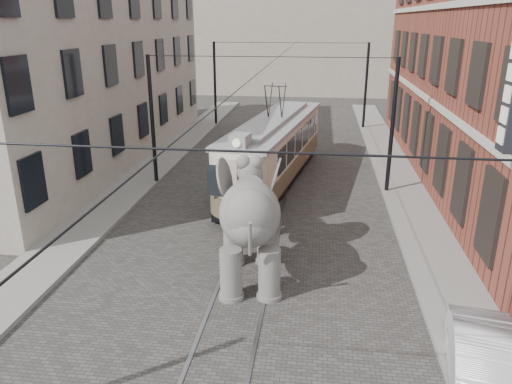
# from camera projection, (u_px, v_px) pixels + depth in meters

# --- Properties ---
(ground) EXTENTS (120.00, 120.00, 0.00)m
(ground) POSITION_uv_depth(u_px,v_px,m) (256.00, 243.00, 17.33)
(ground) COLOR #423F3D
(tram_rails) EXTENTS (1.54, 80.00, 0.02)m
(tram_rails) POSITION_uv_depth(u_px,v_px,m) (256.00, 242.00, 17.32)
(tram_rails) COLOR slate
(tram_rails) RESTS_ON ground
(sidewalk_right) EXTENTS (2.00, 60.00, 0.15)m
(sidewalk_right) POSITION_uv_depth(u_px,v_px,m) (432.00, 251.00, 16.57)
(sidewalk_right) COLOR slate
(sidewalk_right) RESTS_ON ground
(sidewalk_left) EXTENTS (2.00, 60.00, 0.15)m
(sidewalk_left) POSITION_uv_depth(u_px,v_px,m) (81.00, 231.00, 18.09)
(sidewalk_left) COLOR slate
(sidewalk_left) RESTS_ON ground
(stucco_building) EXTENTS (7.00, 24.00, 10.00)m
(stucco_building) POSITION_uv_depth(u_px,v_px,m) (77.00, 68.00, 26.36)
(stucco_building) COLOR gray
(stucco_building) RESTS_ON ground
(distant_block) EXTENTS (28.00, 10.00, 14.00)m
(distant_block) POSITION_uv_depth(u_px,v_px,m) (304.00, 24.00, 52.44)
(distant_block) COLOR gray
(distant_block) RESTS_ON ground
(catenary) EXTENTS (11.00, 30.20, 6.00)m
(catenary) POSITION_uv_depth(u_px,v_px,m) (266.00, 129.00, 21.03)
(catenary) COLOR black
(catenary) RESTS_ON ground
(tram) EXTENTS (4.22, 11.90, 4.63)m
(tram) POSITION_uv_depth(u_px,v_px,m) (275.00, 135.00, 23.11)
(tram) COLOR beige
(tram) RESTS_ON ground
(elephant) EXTENTS (3.76, 5.84, 3.35)m
(elephant) POSITION_uv_depth(u_px,v_px,m) (250.00, 228.00, 14.36)
(elephant) COLOR #62605B
(elephant) RESTS_ON ground
(parked_car) EXTENTS (2.04, 4.10, 1.29)m
(parked_car) POSITION_uv_depth(u_px,v_px,m) (486.00, 368.00, 10.12)
(parked_car) COLOR #B7B6BB
(parked_car) RESTS_ON ground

